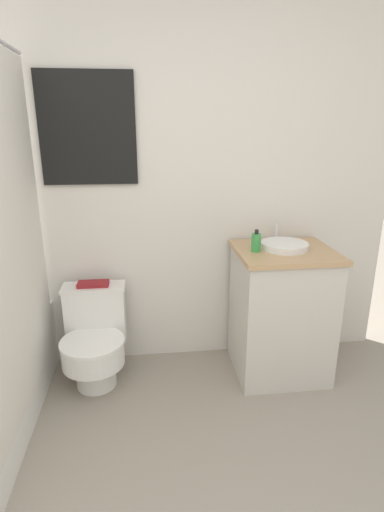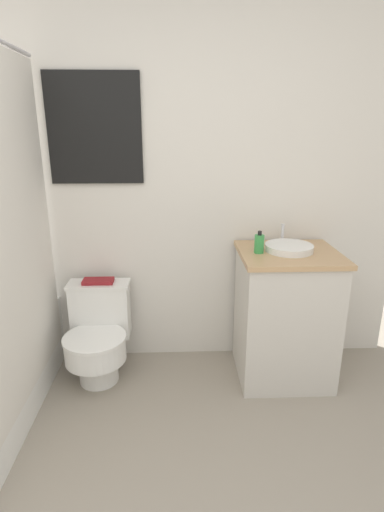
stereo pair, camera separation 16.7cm
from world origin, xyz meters
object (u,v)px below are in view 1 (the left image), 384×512
(toilet, at_px, (95,339))
(soap_bottle, at_px, (256,242))
(book_on_tank, at_px, (93,284))
(sink, at_px, (284,245))

(toilet, height_order, soap_bottle, soap_bottle)
(soap_bottle, bearing_deg, book_on_tank, 170.58)
(toilet, xyz_separation_m, sink, (1.21, -0.00, 0.58))
(soap_bottle, bearing_deg, toilet, 177.78)
(sink, bearing_deg, soap_bottle, -169.70)
(toilet, distance_m, sink, 1.34)
(sink, xyz_separation_m, soap_bottle, (-0.19, -0.03, 0.04))
(soap_bottle, height_order, book_on_tank, soap_bottle)
(book_on_tank, bearing_deg, soap_bottle, -9.42)
(sink, relative_size, soap_bottle, 2.42)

